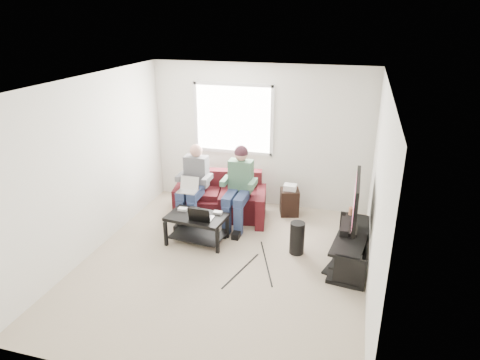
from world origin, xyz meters
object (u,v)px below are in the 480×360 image
(subwoofer, at_px, (297,238))
(end_table, at_px, (289,201))
(tv, at_px, (356,201))
(sofa, at_px, (221,200))
(coffee_table, at_px, (197,222))
(tv_stand, at_px, (351,249))

(subwoofer, height_order, end_table, end_table)
(tv, height_order, end_table, tv)
(sofa, height_order, subwoofer, sofa)
(sofa, height_order, tv, tv)
(sofa, xyz_separation_m, subwoofer, (1.51, -0.94, -0.04))
(coffee_table, distance_m, end_table, 1.85)
(tv_stand, xyz_separation_m, end_table, (-1.12, 1.32, 0.05))
(sofa, relative_size, coffee_table, 1.85)
(tv_stand, relative_size, tv, 1.30)
(subwoofer, bearing_deg, tv, 5.11)
(tv_stand, bearing_deg, coffee_table, -178.72)
(coffee_table, relative_size, tv_stand, 0.67)
(sofa, bearing_deg, end_table, 16.65)
(coffee_table, distance_m, tv_stand, 2.37)
(coffee_table, xyz_separation_m, tv, (2.36, 0.15, 0.58))
(tv, relative_size, subwoofer, 2.19)
(sofa, height_order, tv_stand, sofa)
(sofa, relative_size, end_table, 3.09)
(coffee_table, height_order, tv_stand, tv_stand)
(sofa, xyz_separation_m, tv, (2.30, -0.87, 0.63))
(subwoofer, distance_m, end_table, 1.33)
(subwoofer, xyz_separation_m, end_table, (-0.33, 1.29, 0.01))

